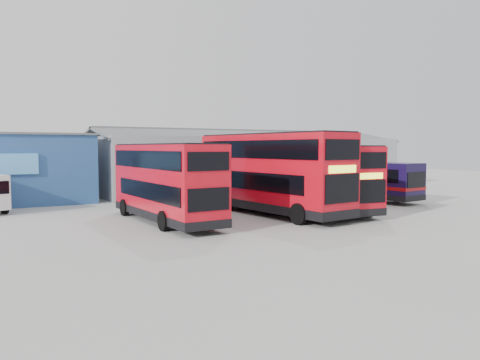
% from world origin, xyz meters
% --- Properties ---
extents(ground_plane, '(120.00, 120.00, 0.00)m').
position_xyz_m(ground_plane, '(0.00, 0.00, 0.00)').
color(ground_plane, '#9E9F9A').
rests_on(ground_plane, ground).
extents(office_block, '(12.30, 8.32, 5.12)m').
position_xyz_m(office_block, '(-14.00, 17.99, 2.58)').
color(office_block, navy).
rests_on(office_block, ground).
extents(maintenance_shed, '(30.50, 12.00, 5.89)m').
position_xyz_m(maintenance_shed, '(8.00, 20.00, 2.60)').
color(maintenance_shed, '#9AA0A8').
rests_on(maintenance_shed, ground).
extents(double_decker_left, '(2.86, 10.26, 4.30)m').
position_xyz_m(double_decker_left, '(-6.80, 3.62, 2.14)').
color(double_decker_left, red).
rests_on(double_decker_left, ground).
extents(double_decker_centre, '(3.95, 11.91, 4.95)m').
position_xyz_m(double_decker_centre, '(-0.08, 3.37, 2.46)').
color(double_decker_centre, red).
rests_on(double_decker_centre, ground).
extents(double_decker_right, '(3.50, 10.16, 4.21)m').
position_xyz_m(double_decker_right, '(3.42, 2.91, 2.10)').
color(double_decker_right, red).
rests_on(double_decker_right, ground).
extents(single_decker_blue, '(3.88, 11.19, 2.97)m').
position_xyz_m(single_decker_blue, '(10.29, 7.02, 1.48)').
color(single_decker_blue, '#100B33').
rests_on(single_decker_blue, ground).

